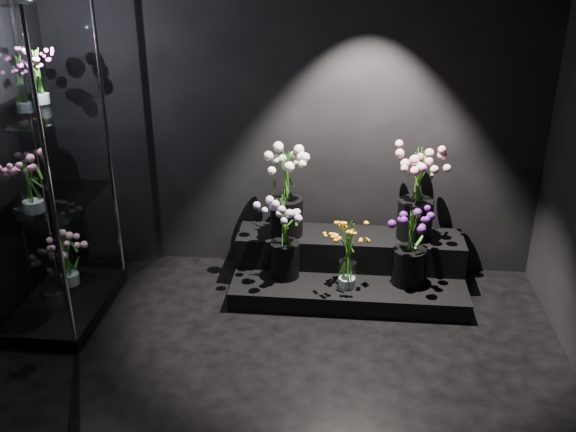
# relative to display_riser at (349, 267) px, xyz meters

# --- Properties ---
(floor) EXTENTS (4.00, 4.00, 0.00)m
(floor) POSITION_rel_display_riser_xyz_m (-0.49, -1.63, -0.17)
(floor) COLOR black
(floor) RESTS_ON ground
(wall_back) EXTENTS (4.00, 0.00, 4.00)m
(wall_back) POSITION_rel_display_riser_xyz_m (-0.49, 0.37, 1.23)
(wall_back) COLOR black
(wall_back) RESTS_ON floor
(display_riser) EXTENTS (1.83, 0.81, 0.41)m
(display_riser) POSITION_rel_display_riser_xyz_m (0.00, 0.00, 0.00)
(display_riser) COLOR black
(display_riser) RESTS_ON floor
(display_case) EXTENTS (0.63, 1.05, 2.30)m
(display_case) POSITION_rel_display_riser_xyz_m (-2.16, -0.60, 0.98)
(display_case) COLOR black
(display_case) RESTS_ON floor
(bouquet_orange_bells) EXTENTS (0.25, 0.25, 0.54)m
(bouquet_orange_bells) POSITION_rel_display_riser_xyz_m (-0.01, -0.29, 0.26)
(bouquet_orange_bells) COLOR white
(bouquet_orange_bells) RESTS_ON display_riser
(bouquet_lilac) EXTENTS (0.40, 0.40, 0.66)m
(bouquet_lilac) POSITION_rel_display_riser_xyz_m (-0.51, -0.17, 0.36)
(bouquet_lilac) COLOR black
(bouquet_lilac) RESTS_ON display_riser
(bouquet_purple) EXTENTS (0.34, 0.34, 0.60)m
(bouquet_purple) POSITION_rel_display_riser_xyz_m (0.46, -0.18, 0.31)
(bouquet_purple) COLOR black
(bouquet_purple) RESTS_ON display_riser
(bouquet_cream_roses) EXTENTS (0.39, 0.39, 0.71)m
(bouquet_cream_roses) POSITION_rel_display_riser_xyz_m (-0.52, 0.07, 0.64)
(bouquet_cream_roses) COLOR black
(bouquet_cream_roses) RESTS_ON display_riser
(bouquet_pink_roses) EXTENTS (0.41, 0.41, 0.74)m
(bouquet_pink_roses) POSITION_rel_display_riser_xyz_m (0.51, 0.11, 0.65)
(bouquet_pink_roses) COLOR black
(bouquet_pink_roses) RESTS_ON display_riser
(bouquet_case_pink) EXTENTS (0.39, 0.39, 0.40)m
(bouquet_case_pink) POSITION_rel_display_riser_xyz_m (-2.18, -0.76, 0.94)
(bouquet_case_pink) COLOR white
(bouquet_case_pink) RESTS_ON display_case
(bouquet_case_magenta) EXTENTS (0.21, 0.21, 0.39)m
(bouquet_case_magenta) POSITION_rel_display_riser_xyz_m (-2.17, -0.44, 1.60)
(bouquet_case_magenta) COLOR white
(bouquet_case_magenta) RESTS_ON display_case
(bouquet_case_base_pink) EXTENTS (0.35, 0.35, 0.42)m
(bouquet_case_base_pink) POSITION_rel_display_riser_xyz_m (-2.19, -0.38, 0.16)
(bouquet_case_base_pink) COLOR white
(bouquet_case_base_pink) RESTS_ON display_case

